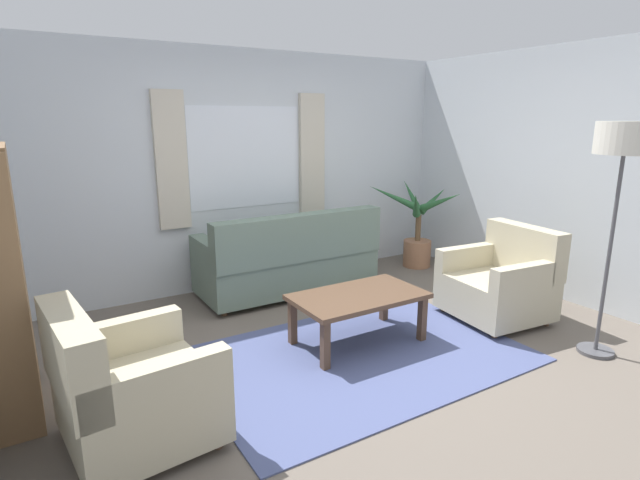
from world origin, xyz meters
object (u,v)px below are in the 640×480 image
at_px(armchair_left, 128,390).
at_px(coffee_table, 358,300).
at_px(couch, 290,261).
at_px(armchair_right, 501,282).
at_px(standing_lamp, 624,153).
at_px(bookshelf, 4,278).
at_px(potted_plant, 417,232).

height_order(armchair_left, coffee_table, armchair_left).
bearing_deg(couch, armchair_left, 41.89).
bearing_deg(armchair_right, standing_lamp, 10.33).
bearing_deg(coffee_table, armchair_right, -9.91).
bearing_deg(armchair_left, coffee_table, -83.63).
distance_m(bookshelf, standing_lamp, 4.40).
bearing_deg(standing_lamp, coffee_table, 143.04).
distance_m(armchair_right, standing_lamp, 1.56).
relative_size(armchair_left, standing_lamp, 0.50).
relative_size(potted_plant, bookshelf, 0.64).
xyz_separation_m(armchair_left, bookshelf, (-0.54, 0.85, 0.53)).
height_order(coffee_table, standing_lamp, standing_lamp).
relative_size(coffee_table, standing_lamp, 0.59).
relative_size(armchair_right, potted_plant, 0.83).
bearing_deg(bookshelf, potted_plant, 102.94).
bearing_deg(bookshelf, standing_lamp, 68.28).
bearing_deg(bookshelf, armchair_right, 80.07).
distance_m(armchair_right, potted_plant, 1.79).
bearing_deg(potted_plant, standing_lamp, -99.03).
bearing_deg(armchair_right, couch, -134.51).
bearing_deg(armchair_right, armchair_left, -81.80).
xyz_separation_m(couch, armchair_right, (1.39, -1.66, -0.01)).
distance_m(couch, armchair_left, 2.72).
distance_m(armchair_right, coffee_table, 1.51).
distance_m(coffee_table, bookshelf, 2.56).
distance_m(armchair_left, standing_lamp, 3.79).
relative_size(armchair_left, armchair_right, 1.00).
distance_m(coffee_table, standing_lamp, 2.31).
xyz_separation_m(bookshelf, standing_lamp, (4.03, -1.61, 0.73)).
xyz_separation_m(couch, coffee_table, (-0.09, -1.40, 0.01)).
height_order(coffee_table, bookshelf, bookshelf).
bearing_deg(coffee_table, potted_plant, 36.38).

